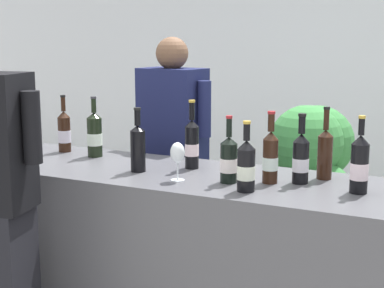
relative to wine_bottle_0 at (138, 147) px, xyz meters
The scene contains 15 objects.
wall_back 2.68m from the wine_bottle_0, 87.31° to the left, with size 8.00×0.10×2.80m, color silver.
counter 0.64m from the wine_bottle_0, 26.98° to the left, with size 2.52×0.68×1.00m, color #4C4C51.
wine_bottle_0 is the anchor object (origin of this frame).
wine_bottle_1 1.06m from the wine_bottle_0, ahead, with size 0.08×0.08×0.34m.
wine_bottle_2 0.28m from the wine_bottle_0, 40.19° to the left, with size 0.07×0.07×0.35m.
wine_bottle_3 0.91m from the wine_bottle_0, 15.94° to the left, with size 0.07×0.07×0.34m.
wine_bottle_4 0.80m from the wine_bottle_0, ahead, with size 0.08×0.08×0.32m.
wine_bottle_5 0.69m from the wine_bottle_0, 159.15° to the left, with size 0.07×0.07×0.33m.
wine_bottle_6 0.46m from the wine_bottle_0, 152.86° to the left, with size 0.08×0.08×0.34m.
wine_bottle_7 0.49m from the wine_bottle_0, ahead, with size 0.08×0.08×0.31m.
wine_bottle_8 0.67m from the wine_bottle_0, ahead, with size 0.07×0.07×0.33m.
wine_bottle_9 0.63m from the wine_bottle_0, 11.15° to the right, with size 0.08×0.08×0.31m.
wine_glass 0.28m from the wine_bottle_0, 17.40° to the right, with size 0.07×0.07×0.18m.
person_server 0.76m from the wine_bottle_0, 103.27° to the left, with size 0.54×0.30×1.66m.
potted_shrub 1.30m from the wine_bottle_0, 60.81° to the left, with size 0.54×0.64×1.25m.
Camera 1 is at (1.32, -2.46, 1.66)m, focal length 53.57 mm.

